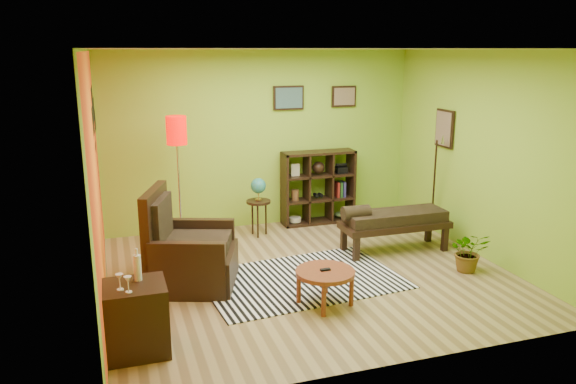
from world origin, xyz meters
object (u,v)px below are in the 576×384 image
object	(u,v)px
armchair	(187,256)
side_cabinet	(136,318)
bench	(392,220)
globe_table	(258,192)
coffee_table	(325,275)
potted_plant	(469,256)
cube_shelf	(319,187)
floor_lamp	(177,143)

from	to	relation	value
armchair	side_cabinet	size ratio (longest dim) A/B	1.25
bench	globe_table	bearing A→B (deg)	142.15
globe_table	bench	distance (m)	2.06
coffee_table	potted_plant	distance (m)	2.16
coffee_table	cube_shelf	world-z (taller)	cube_shelf
armchair	floor_lamp	bearing A→B (deg)	85.84
armchair	cube_shelf	xyz separation A→B (m)	(2.43, 1.88, 0.24)
bench	coffee_table	bearing A→B (deg)	-139.30
globe_table	potted_plant	world-z (taller)	globe_table
globe_table	side_cabinet	bearing A→B (deg)	-123.80
side_cabinet	potted_plant	distance (m)	4.26
cube_shelf	coffee_table	bearing A→B (deg)	-109.73
floor_lamp	cube_shelf	size ratio (longest dim) A/B	1.60
coffee_table	armchair	bearing A→B (deg)	143.12
side_cabinet	globe_table	size ratio (longest dim) A/B	1.10
globe_table	floor_lamp	bearing A→B (deg)	-167.89
coffee_table	side_cabinet	xyz separation A→B (m)	(-2.07, -0.40, -0.01)
cube_shelf	side_cabinet	bearing A→B (deg)	-133.17
coffee_table	bench	distance (m)	2.04
globe_table	bench	world-z (taller)	globe_table
cube_shelf	potted_plant	world-z (taller)	cube_shelf
side_cabinet	floor_lamp	bearing A→B (deg)	74.01
side_cabinet	floor_lamp	world-z (taller)	floor_lamp
bench	potted_plant	world-z (taller)	bench
side_cabinet	globe_table	distance (m)	3.60
floor_lamp	cube_shelf	bearing A→B (deg)	14.44
side_cabinet	cube_shelf	xyz separation A→B (m)	(3.11, 3.32, 0.25)
side_cabinet	cube_shelf	distance (m)	4.56
potted_plant	coffee_table	bearing A→B (deg)	-170.77
armchair	bench	xyz separation A→B (m)	(2.92, 0.29, 0.09)
coffee_table	floor_lamp	bearing A→B (deg)	119.06
coffee_table	bench	bearing A→B (deg)	40.70
coffee_table	side_cabinet	bearing A→B (deg)	-169.06
armchair	potted_plant	bearing A→B (deg)	-11.13
floor_lamp	cube_shelf	distance (m)	2.59
bench	cube_shelf	bearing A→B (deg)	107.22
floor_lamp	bench	world-z (taller)	floor_lamp
floor_lamp	potted_plant	distance (m)	4.17
side_cabinet	coffee_table	bearing A→B (deg)	10.94
coffee_table	globe_table	xyz separation A→B (m)	(-0.07, 2.58, 0.33)
side_cabinet	bench	distance (m)	4.00
side_cabinet	floor_lamp	size ratio (longest dim) A/B	0.52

